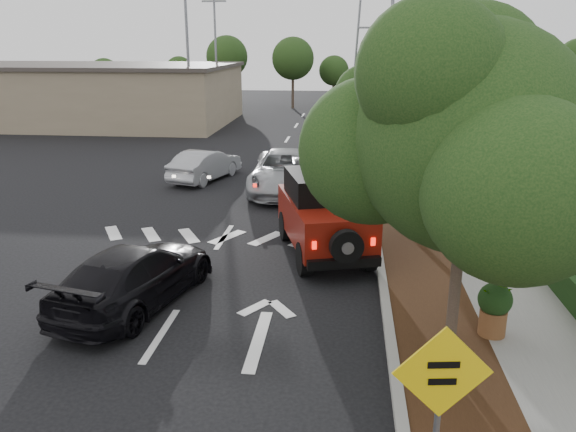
# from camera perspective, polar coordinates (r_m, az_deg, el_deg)

# --- Properties ---
(ground) EXTENTS (120.00, 120.00, 0.00)m
(ground) POSITION_cam_1_polar(r_m,az_deg,el_deg) (11.88, -12.80, -11.71)
(ground) COLOR black
(ground) RESTS_ON ground
(curb) EXTENTS (0.20, 70.00, 0.15)m
(curb) POSITION_cam_1_polar(r_m,az_deg,el_deg) (22.52, 8.34, 2.69)
(curb) COLOR #9E9B93
(curb) RESTS_ON ground
(planting_strip) EXTENTS (1.80, 70.00, 0.12)m
(planting_strip) POSITION_cam_1_polar(r_m,az_deg,el_deg) (22.59, 10.88, 2.56)
(planting_strip) COLOR black
(planting_strip) RESTS_ON ground
(sidewalk) EXTENTS (2.00, 70.00, 0.12)m
(sidewalk) POSITION_cam_1_polar(r_m,az_deg,el_deg) (22.83, 15.63, 2.39)
(sidewalk) COLOR gray
(sidewalk) RESTS_ON ground
(hedge) EXTENTS (0.80, 70.00, 0.80)m
(hedge) POSITION_cam_1_polar(r_m,az_deg,el_deg) (23.03, 19.14, 3.06)
(hedge) COLOR black
(hedge) RESTS_ON ground
(commercial_building) EXTENTS (22.00, 12.00, 4.00)m
(commercial_building) POSITION_cam_1_polar(r_m,az_deg,el_deg) (44.52, -20.55, 11.46)
(commercial_building) COLOR #86775D
(commercial_building) RESTS_ON ground
(transmission_tower) EXTENTS (7.00, 4.00, 28.00)m
(transmission_tower) POSITION_cam_1_polar(r_m,az_deg,el_deg) (58.12, 8.54, 11.47)
(transmission_tower) COLOR slate
(transmission_tower) RESTS_ON ground
(street_tree_near) EXTENTS (3.80, 3.80, 5.92)m
(street_tree_near) POSITION_cam_1_polar(r_m,az_deg,el_deg) (11.06, 15.91, -14.31)
(street_tree_near) COLOR #143311
(street_tree_near) RESTS_ON ground
(street_tree_mid) EXTENTS (3.20, 3.20, 5.32)m
(street_tree_mid) POSITION_cam_1_polar(r_m,az_deg,el_deg) (17.36, 12.24, -2.21)
(street_tree_mid) COLOR #143311
(street_tree_mid) RESTS_ON ground
(street_tree_far) EXTENTS (3.40, 3.40, 5.62)m
(street_tree_far) POSITION_cam_1_polar(r_m,az_deg,el_deg) (23.57, 10.69, 3.03)
(street_tree_far) COLOR #143311
(street_tree_far) RESTS_ON ground
(light_pole_a) EXTENTS (2.00, 0.22, 9.00)m
(light_pole_a) POSITION_cam_1_polar(r_m,az_deg,el_deg) (37.63, -9.74, 8.34)
(light_pole_a) COLOR slate
(light_pole_a) RESTS_ON ground
(light_pole_b) EXTENTS (2.00, 0.22, 9.00)m
(light_pole_b) POSITION_cam_1_polar(r_m,az_deg,el_deg) (49.40, -7.12, 10.53)
(light_pole_b) COLOR slate
(light_pole_b) RESTS_ON ground
(red_jeep) EXTENTS (2.96, 4.58, 2.24)m
(red_jeep) POSITION_cam_1_polar(r_m,az_deg,el_deg) (15.61, 3.55, 0.35)
(red_jeep) COLOR black
(red_jeep) RESTS_ON ground
(silver_suv_ahead) EXTENTS (2.82, 5.75, 1.57)m
(silver_suv_ahead) POSITION_cam_1_polar(r_m,az_deg,el_deg) (22.18, -0.25, 4.54)
(silver_suv_ahead) COLOR #9DA0A5
(silver_suv_ahead) RESTS_ON ground
(black_suv_oncoming) EXTENTS (2.94, 4.99, 1.36)m
(black_suv_oncoming) POSITION_cam_1_polar(r_m,az_deg,el_deg) (13.08, -15.26, -5.81)
(black_suv_oncoming) COLOR black
(black_suv_oncoming) RESTS_ON ground
(silver_sedan_oncoming) EXTENTS (2.54, 4.19, 1.30)m
(silver_sedan_oncoming) POSITION_cam_1_polar(r_m,az_deg,el_deg) (24.30, -8.41, 5.15)
(silver_sedan_oncoming) COLOR #A0A1A8
(silver_sedan_oncoming) RESTS_ON ground
(parked_suv) EXTENTS (4.06, 2.17, 1.31)m
(parked_suv) POSITION_cam_1_polar(r_m,az_deg,el_deg) (37.51, -13.66, 9.10)
(parked_suv) COLOR #AFB2B7
(parked_suv) RESTS_ON ground
(speed_hump_sign) EXTENTS (1.17, 0.19, 2.50)m
(speed_hump_sign) POSITION_cam_1_polar(r_m,az_deg,el_deg) (7.08, 15.19, -17.16)
(speed_hump_sign) COLOR slate
(speed_hump_sign) RESTS_ON ground
(terracotta_planter) EXTENTS (0.66, 0.66, 1.15)m
(terracotta_planter) POSITION_cam_1_polar(r_m,az_deg,el_deg) (11.80, 20.25, -8.39)
(terracotta_planter) COLOR brown
(terracotta_planter) RESTS_ON ground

